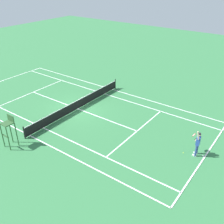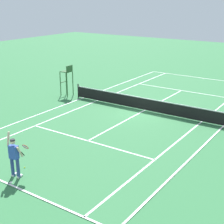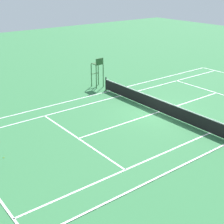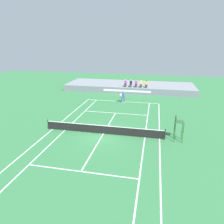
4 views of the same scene
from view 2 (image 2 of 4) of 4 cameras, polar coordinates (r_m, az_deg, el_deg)
ground_plane at (r=23.91m, az=5.44°, el=0.23°), size 80.00×80.00×0.00m
court at (r=23.91m, az=5.44°, el=0.25°), size 11.08×23.88×0.03m
net at (r=23.75m, az=5.48°, el=1.42°), size 11.98×0.10×1.07m
tennis_player at (r=15.46m, az=-15.96°, el=-7.17°), size 0.75×0.69×2.08m
tennis_ball at (r=16.53m, az=-14.39°, el=-8.98°), size 0.07×0.07×0.07m
umpire_chair at (r=27.44m, az=-7.52°, el=5.94°), size 0.77×0.77×2.44m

